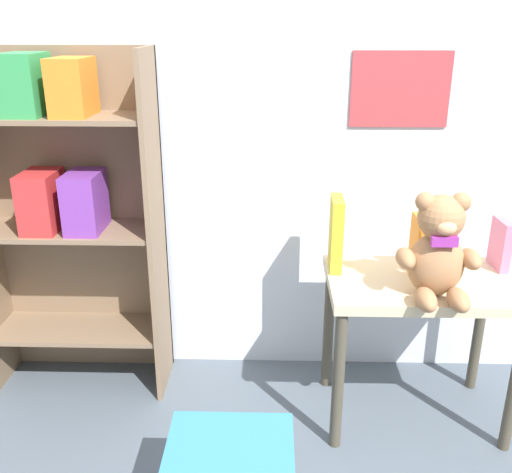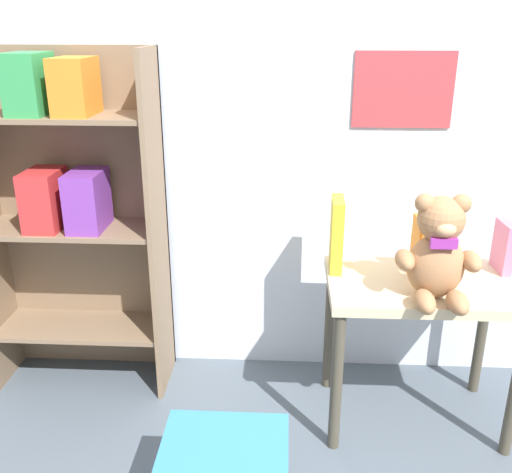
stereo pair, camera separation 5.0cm
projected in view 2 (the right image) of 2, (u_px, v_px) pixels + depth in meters
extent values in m
cube|color=silver|center=(343.00, 64.00, 2.08)|extent=(4.80, 0.06, 2.50)
cube|color=#A8383D|center=(403.00, 90.00, 2.06)|extent=(0.36, 0.01, 0.27)
cube|color=#7F664C|center=(158.00, 230.00, 2.14)|extent=(0.02, 0.28, 1.32)
cube|color=#7F664C|center=(83.00, 218.00, 2.28)|extent=(0.68, 0.02, 1.32)
cube|color=#7F664C|center=(83.00, 326.00, 2.31)|extent=(0.65, 0.25, 0.02)
cube|color=#7F664C|center=(71.00, 229.00, 2.16)|extent=(0.65, 0.25, 0.02)
cube|color=#7F664C|center=(58.00, 117.00, 2.01)|extent=(0.65, 0.25, 0.02)
cube|color=#33934C|center=(29.00, 84.00, 1.96)|extent=(0.12, 0.19, 0.21)
cube|color=orange|center=(75.00, 86.00, 1.96)|extent=(0.12, 0.19, 0.19)
cube|color=red|center=(45.00, 199.00, 2.11)|extent=(0.12, 0.19, 0.22)
cube|color=purple|center=(88.00, 200.00, 2.10)|extent=(0.12, 0.19, 0.22)
cube|color=beige|center=(422.00, 286.00, 1.96)|extent=(0.65, 0.42, 0.04)
cylinder|color=#494233|center=(336.00, 382.00, 1.91)|extent=(0.04, 0.04, 0.52)
cylinder|color=#494233|center=(330.00, 329.00, 2.24)|extent=(0.04, 0.04, 0.52)
cylinder|color=#494233|center=(482.00, 333.00, 2.21)|extent=(0.04, 0.04, 0.52)
ellipsoid|color=#A8754C|center=(436.00, 266.00, 1.81)|extent=(0.18, 0.14, 0.21)
sphere|color=#A8754C|center=(441.00, 219.00, 1.75)|extent=(0.15, 0.15, 0.15)
sphere|color=#A8754C|center=(425.00, 203.00, 1.74)|extent=(0.06, 0.06, 0.06)
sphere|color=#A8754C|center=(461.00, 204.00, 1.73)|extent=(0.06, 0.06, 0.06)
ellipsoid|color=tan|center=(446.00, 229.00, 1.70)|extent=(0.06, 0.04, 0.04)
ellipsoid|color=#A8754C|center=(405.00, 260.00, 1.79)|extent=(0.06, 0.12, 0.06)
ellipsoid|color=#A8754C|center=(471.00, 261.00, 1.78)|extent=(0.06, 0.12, 0.06)
ellipsoid|color=#A8754C|center=(424.00, 302.00, 1.74)|extent=(0.06, 0.13, 0.06)
ellipsoid|color=#A8754C|center=(457.00, 302.00, 1.74)|extent=(0.06, 0.13, 0.06)
cube|color=#992D93|center=(444.00, 243.00, 1.72)|extent=(0.08, 0.02, 0.03)
cube|color=gold|center=(337.00, 234.00, 2.01)|extent=(0.05, 0.15, 0.26)
cube|color=orange|center=(421.00, 245.00, 2.00)|extent=(0.05, 0.11, 0.20)
cube|color=#D17093|center=(503.00, 247.00, 2.01)|extent=(0.04, 0.13, 0.18)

